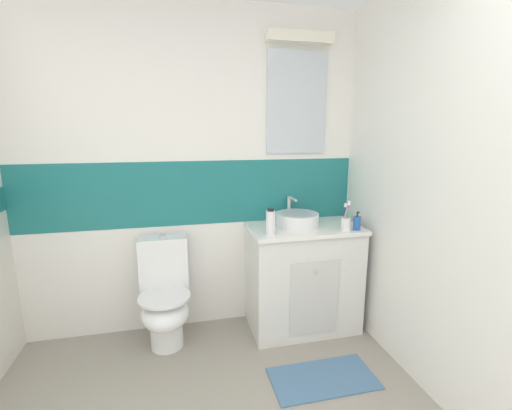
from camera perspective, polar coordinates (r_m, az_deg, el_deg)
The scene contains 9 objects.
wall_back_tiled at distance 2.79m, azimuth -9.91°, elevation 5.34°, with size 3.20×0.20×2.50m.
wall_right_plain at distance 2.15m, azimuth 31.00°, elevation 1.59°, with size 0.10×3.48×2.50m, color white.
vanity_cabinet at distance 2.89m, azimuth 7.60°, elevation -11.56°, with size 0.86×0.52×0.85m.
sink_basin at distance 2.73m, azimuth 6.66°, elevation -2.29°, with size 0.34×0.38×0.21m.
toilet at distance 2.75m, azimuth -14.63°, elevation -14.28°, with size 0.37×0.50×0.81m.
toothbrush_cup at distance 2.67m, azimuth 14.46°, elevation -2.83°, with size 0.07×0.07×0.23m.
soap_dispenser at distance 2.72m, azimuth 16.12°, elevation -2.83°, with size 0.05×0.05×0.14m.
shampoo_bottle_tall at distance 2.49m, azimuth 2.39°, elevation -2.80°, with size 0.07×0.07×0.19m.
bath_mat at distance 2.57m, azimuth 10.86°, elevation -26.00°, with size 0.68×0.35×0.01m, color #4C7299.
Camera 1 is at (-0.15, -0.32, 1.57)m, focal length 24.54 mm.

